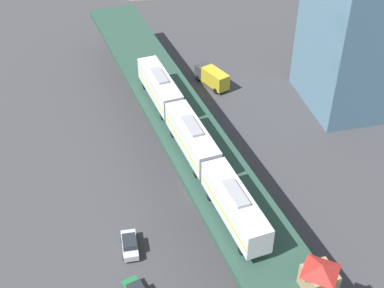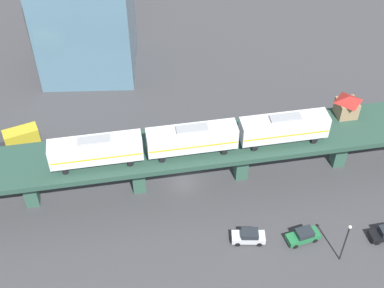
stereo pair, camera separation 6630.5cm
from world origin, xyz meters
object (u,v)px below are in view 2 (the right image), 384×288
(subway_train, at_px, (192,138))
(street_car_silver, at_px, (249,236))
(street_car_green, at_px, (303,236))
(signal_hut, at_px, (347,105))
(delivery_truck, at_px, (16,139))
(street_lamp, at_px, (346,240))

(subway_train, relative_size, street_car_silver, 8.33)
(street_car_green, bearing_deg, signal_hut, -26.59)
(street_car_green, bearing_deg, subway_train, 56.52)
(street_car_green, relative_size, delivery_truck, 0.63)
(signal_hut, xyz_separation_m, street_car_green, (-16.41, 8.21, -8.46))
(street_car_green, bearing_deg, street_lamp, -126.86)
(signal_hut, distance_m, street_lamp, 20.67)
(street_car_silver, bearing_deg, street_lamp, -106.28)
(subway_train, distance_m, street_car_green, 19.47)
(subway_train, height_order, street_lamp, subway_train)
(signal_hut, relative_size, delivery_truck, 0.48)
(delivery_truck, bearing_deg, signal_hut, -93.38)
(subway_train, bearing_deg, signal_hut, -72.88)
(subway_train, xyz_separation_m, delivery_truck, (9.86, 26.88, -8.37))
(delivery_truck, height_order, street_lamp, street_lamp)
(street_car_silver, xyz_separation_m, delivery_truck, (19.16, 34.01, 0.82))
(subway_train, distance_m, street_lamp, 23.23)
(delivery_truck, bearing_deg, street_car_green, -115.13)
(street_car_green, distance_m, street_car_silver, 7.19)
(street_car_silver, height_order, street_lamp, street_lamp)
(delivery_truck, bearing_deg, street_car_silver, -119.39)
(signal_hut, bearing_deg, street_car_green, 153.41)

